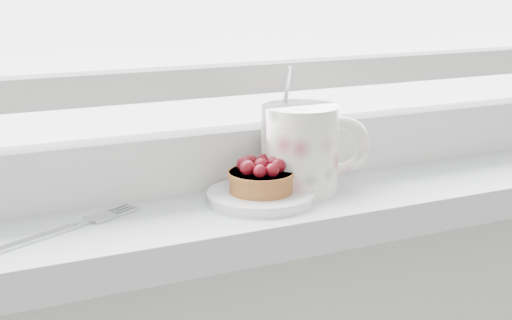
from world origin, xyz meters
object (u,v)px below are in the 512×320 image
raspberry_tart (261,177)px  floral_mug (303,147)px  fork (62,230)px  saucer (261,196)px

raspberry_tart → floral_mug: bearing=14.1°
raspberry_tart → fork: (-0.23, -0.00, -0.03)m
saucer → raspberry_tart: size_ratio=1.62×
saucer → floral_mug: bearing=14.3°
fork → saucer: bearing=0.4°
saucer → raspberry_tart: raspberry_tart is taller
floral_mug → fork: (-0.29, -0.02, -0.05)m
saucer → fork: saucer is taller
raspberry_tart → floral_mug: 0.07m
saucer → fork: size_ratio=0.68×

